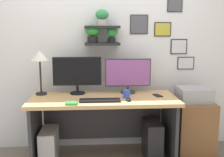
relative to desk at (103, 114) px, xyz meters
name	(u,v)px	position (x,y,z in m)	size (l,w,h in m)	color
back_wall_assembly	(102,42)	(0.01, 0.38, 0.81)	(4.40, 0.24, 2.70)	silver
desk	(103,114)	(0.00, 0.00, 0.00)	(1.67, 0.68, 0.75)	tan
monitor_left	(77,73)	(-0.31, 0.16, 0.45)	(0.57, 0.18, 0.44)	black
monitor_right	(128,75)	(0.31, 0.16, 0.43)	(0.55, 0.18, 0.42)	#2D2D33
keyboard	(100,100)	(-0.05, -0.22, 0.22)	(0.44, 0.14, 0.02)	black
computer_mouse	(128,100)	(0.26, -0.23, 0.22)	(0.06, 0.09, 0.03)	black
desk_lamp	(40,59)	(-0.73, 0.14, 0.64)	(0.21, 0.21, 0.52)	black
cell_phone	(158,95)	(0.63, -0.03, 0.21)	(0.07, 0.14, 0.01)	black
coffee_mug	(126,94)	(0.26, -0.09, 0.25)	(0.08, 0.08, 0.09)	blue
scissors_tray	(71,104)	(-0.34, -0.34, 0.22)	(0.12, 0.08, 0.02)	green
drawer_cabinet	(192,127)	(1.10, 0.06, -0.21)	(0.44, 0.50, 0.66)	brown
printer	(194,94)	(1.10, 0.06, 0.20)	(0.38, 0.34, 0.17)	#9E9EA3
computer_tower_left	(49,146)	(-0.63, -0.09, -0.34)	(0.18, 0.40, 0.39)	#99999E
computer_tower_right	(152,140)	(0.57, -0.08, -0.31)	(0.18, 0.40, 0.46)	black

